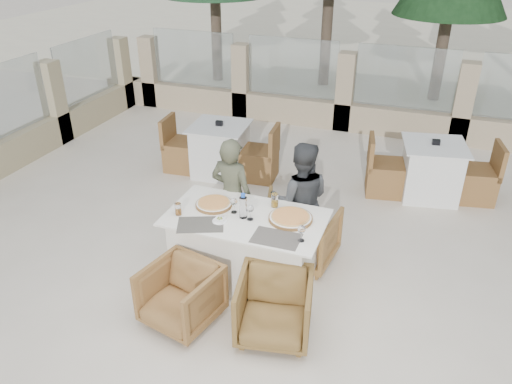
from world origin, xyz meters
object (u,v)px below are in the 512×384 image
(pizza_left, at_px, (214,204))
(armchair_far_left, at_px, (246,214))
(dining_table, at_px, (246,248))
(diner_right, at_px, (300,201))
(wine_glass_centre, at_px, (234,205))
(wine_glass_near, at_px, (250,212))
(wine_glass_corner, at_px, (302,232))
(olive_dish, at_px, (220,220))
(armchair_near_right, at_px, (274,307))
(bg_table_b, at_px, (431,171))
(bg_table_a, at_px, (220,150))
(armchair_far_right, at_px, (304,236))
(beer_glass_right, at_px, (275,200))
(diner_left, at_px, (232,196))
(water_bottle, at_px, (243,206))
(pizza_right, at_px, (291,217))
(beer_glass_left, at_px, (178,209))
(armchair_near_left, at_px, (181,295))

(pizza_left, height_order, armchair_far_left, pizza_left)
(dining_table, distance_m, diner_right, 0.82)
(wine_glass_centre, xyz_separation_m, wine_glass_near, (0.20, -0.07, 0.00))
(wine_glass_near, height_order, wine_glass_corner, same)
(dining_table, xyz_separation_m, olive_dish, (-0.21, -0.17, 0.41))
(armchair_near_right, xyz_separation_m, diner_right, (-0.15, 1.34, 0.38))
(bg_table_b, bearing_deg, bg_table_a, 176.00)
(armchair_far_right, distance_m, armchair_near_right, 1.22)
(wine_glass_centre, xyz_separation_m, armchair_far_right, (0.62, 0.51, -0.55))
(wine_glass_corner, height_order, beer_glass_right, wine_glass_corner)
(dining_table, height_order, wine_glass_near, wine_glass_near)
(diner_left, bearing_deg, bg_table_a, -56.17)
(water_bottle, height_order, wine_glass_near, water_bottle)
(wine_glass_centre, bearing_deg, pizza_left, 167.84)
(pizza_right, distance_m, water_bottle, 0.48)
(dining_table, relative_size, wine_glass_corner, 8.70)
(pizza_right, bearing_deg, armchair_far_right, 84.42)
(pizza_left, xyz_separation_m, olive_dish, (0.18, -0.26, -0.00))
(olive_dish, bearing_deg, pizza_right, 22.78)
(wine_glass_corner, relative_size, bg_table_a, 0.11)
(wine_glass_centre, xyz_separation_m, beer_glass_right, (0.35, 0.26, -0.02))
(beer_glass_left, bearing_deg, dining_table, 16.69)
(armchair_far_right, bearing_deg, beer_glass_right, 48.53)
(pizza_left, height_order, wine_glass_corner, wine_glass_corner)
(armchair_far_left, distance_m, armchair_near_left, 1.62)
(pizza_right, relative_size, diner_left, 0.32)
(armchair_near_right, relative_size, bg_table_a, 0.41)
(beer_glass_left, height_order, beer_glass_right, beer_glass_right)
(beer_glass_right, xyz_separation_m, diner_left, (-0.57, 0.21, -0.16))
(beer_glass_right, xyz_separation_m, armchair_far_left, (-0.52, 0.51, -0.57))
(olive_dish, bearing_deg, beer_glass_left, -177.07)
(pizza_left, relative_size, pizza_right, 0.87)
(pizza_left, relative_size, beer_glass_left, 2.97)
(pizza_right, height_order, beer_glass_left, beer_glass_left)
(wine_glass_near, relative_size, olive_dish, 1.67)
(water_bottle, height_order, bg_table_b, water_bottle)
(dining_table, xyz_separation_m, wine_glass_centre, (-0.14, 0.04, 0.48))
(beer_glass_right, xyz_separation_m, armchair_far_right, (0.28, 0.25, -0.53))
(olive_dish, bearing_deg, armchair_far_right, 46.04)
(armchair_far_left, bearing_deg, wine_glass_corner, 118.49)
(diner_left, bearing_deg, olive_dish, 108.76)
(bg_table_b, bearing_deg, dining_table, -133.86)
(pizza_left, relative_size, diner_left, 0.28)
(pizza_left, relative_size, armchair_near_right, 0.56)
(pizza_left, distance_m, bg_table_b, 3.30)
(dining_table, distance_m, armchair_far_left, 0.87)
(wine_glass_corner, height_order, armchair_far_right, wine_glass_corner)
(wine_glass_corner, xyz_separation_m, beer_glass_left, (-1.29, 0.03, -0.03))
(armchair_far_right, bearing_deg, armchair_near_left, 64.99)
(pizza_left, relative_size, wine_glass_near, 2.08)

